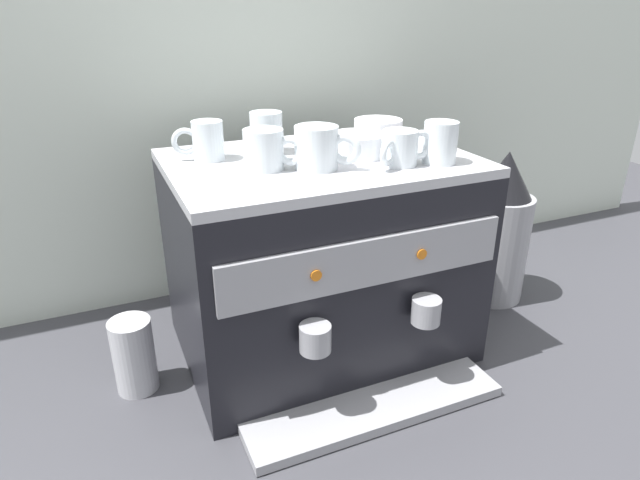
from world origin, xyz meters
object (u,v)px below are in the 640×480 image
ceramic_cup_1 (319,148)px  ceramic_cup_2 (266,150)px  espresso_machine (321,258)px  ceramic_cup_3 (266,132)px  ceramic_cup_5 (206,141)px  ceramic_bowl_1 (378,129)px  milk_pitcher (134,355)px  coffee_grinder (499,231)px  ceramic_cup_4 (438,143)px  ceramic_cup_0 (399,148)px  ceramic_bowl_0 (358,145)px

ceramic_cup_1 → ceramic_cup_2: ceramic_cup_1 is taller
espresso_machine → ceramic_cup_3: ceramic_cup_3 is taller
ceramic_cup_1 → ceramic_cup_5: 0.23m
espresso_machine → ceramic_bowl_1: ceramic_bowl_1 is taller
espresso_machine → milk_pitcher: (-0.40, 0.01, -0.14)m
milk_pitcher → espresso_machine: bearing=-0.9°
ceramic_bowl_1 → coffee_grinder: (0.31, -0.09, -0.27)m
espresso_machine → ceramic_cup_2: ceramic_cup_2 is taller
ceramic_cup_3 → ceramic_cup_4: (0.27, -0.21, -0.00)m
ceramic_cup_4 → ceramic_cup_0: bearing=168.4°
ceramic_cup_3 → ceramic_cup_5: (-0.13, -0.01, -0.00)m
ceramic_cup_5 → ceramic_cup_4: bearing=-26.5°
ceramic_cup_5 → ceramic_bowl_0: size_ratio=0.88×
milk_pitcher → ceramic_cup_1: bearing=-10.6°
ceramic_cup_0 → ceramic_cup_4: 0.08m
ceramic_cup_5 → ceramic_bowl_1: size_ratio=0.91×
ceramic_cup_4 → espresso_machine: bearing=148.0°
ceramic_cup_0 → coffee_grinder: ceramic_cup_0 is taller
ceramic_bowl_0 → ceramic_cup_0: bearing=-68.7°
ceramic_cup_1 → ceramic_bowl_1: ceramic_cup_1 is taller
ceramic_cup_0 → coffee_grinder: bearing=18.0°
ceramic_bowl_1 → coffee_grinder: bearing=-16.2°
ceramic_cup_5 → ceramic_bowl_0: 0.30m
ceramic_cup_3 → coffee_grinder: ceramic_cup_3 is taller
espresso_machine → ceramic_bowl_0: ceramic_bowl_0 is taller
ceramic_cup_5 → coffee_grinder: bearing=-4.5°
espresso_machine → ceramic_bowl_0: 0.25m
ceramic_cup_1 → ceramic_cup_2: 0.10m
ceramic_cup_5 → ceramic_cup_0: bearing=-29.7°
ceramic_cup_3 → milk_pitcher: ceramic_cup_3 is taller
ceramic_bowl_1 → milk_pitcher: (-0.59, -0.11, -0.38)m
ceramic_cup_1 → ceramic_cup_5: bearing=140.9°
ceramic_cup_1 → ceramic_bowl_0: 0.12m
ceramic_cup_4 → ceramic_bowl_1: (0.00, 0.23, -0.02)m
coffee_grinder → milk_pitcher: (-0.91, -0.02, -0.11)m
ceramic_cup_0 → milk_pitcher: ceramic_cup_0 is taller
ceramic_cup_2 → ceramic_cup_3: (0.04, 0.12, 0.00)m
ceramic_cup_4 → milk_pitcher: ceramic_cup_4 is taller
espresso_machine → milk_pitcher: espresso_machine is taller
ceramic_cup_0 → milk_pitcher: size_ratio=0.62×
ceramic_cup_5 → ceramic_cup_2: bearing=-51.7°
ceramic_cup_0 → ceramic_cup_2: ceramic_cup_2 is taller
ceramic_bowl_0 → coffee_grinder: size_ratio=0.29×
ceramic_cup_3 → milk_pitcher: bearing=-165.5°
ceramic_bowl_1 → milk_pitcher: 0.71m
ceramic_bowl_0 → ceramic_bowl_1: (0.11, 0.12, -0.00)m
ceramic_cup_4 → ceramic_bowl_1: 0.23m
ceramic_cup_5 → coffee_grinder: 0.77m
ceramic_bowl_0 → ceramic_bowl_1: 0.17m
ceramic_cup_1 → ceramic_cup_2: (-0.09, 0.03, -0.00)m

